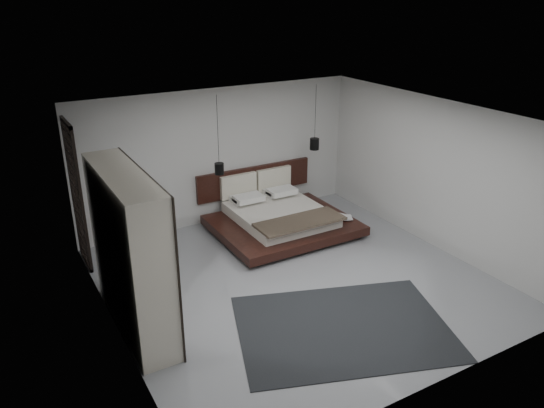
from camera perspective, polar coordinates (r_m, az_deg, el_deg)
floor at (r=9.09m, az=2.66°, el=-8.22°), size 6.00×6.00×0.00m
ceiling at (r=8.05m, az=3.02°, el=9.24°), size 6.00×6.00×0.00m
wall_back at (r=10.97m, az=-5.65°, el=5.14°), size 6.00×0.00×6.00m
wall_front at (r=6.42m, az=17.53°, el=-8.86°), size 6.00×0.00×6.00m
wall_left at (r=7.43m, az=-17.14°, el=-4.40°), size 0.00×6.00×6.00m
wall_right at (r=10.31m, az=17.06°, el=3.13°), size 0.00×6.00×6.00m
lattice_screen at (r=9.71m, az=-20.25°, el=0.90°), size 0.05×0.90×2.60m
bed at (r=10.78m, az=0.77°, el=-1.40°), size 2.68×2.35×1.06m
book_lower at (r=10.88m, az=7.49°, el=-1.50°), size 0.31×0.34×0.03m
book_upper at (r=10.83m, az=7.51°, el=-1.46°), size 0.31×0.34×0.02m
pendant_left at (r=10.26m, az=-5.70°, el=3.83°), size 0.18×0.18×1.53m
pendant_right at (r=11.24m, az=4.59°, el=6.47°), size 0.20×0.20×1.36m
wardrobe at (r=7.70m, az=-15.03°, el=-5.02°), size 0.57×2.40×2.35m
rug at (r=8.01m, az=7.64°, el=-13.02°), size 3.60×3.07×0.01m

